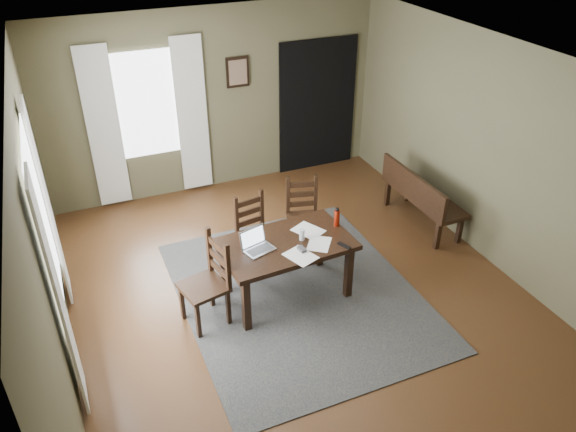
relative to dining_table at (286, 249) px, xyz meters
name	(u,v)px	position (x,y,z in m)	size (l,w,h in m)	color
ground	(298,294)	(0.13, -0.05, -0.65)	(5.00, 6.00, 0.01)	#492C16
room_shell	(300,153)	(0.13, -0.05, 1.16)	(5.02, 6.02, 2.71)	brown
rug	(298,294)	(0.13, -0.05, -0.64)	(2.60, 3.20, 0.01)	#363636
dining_table	(286,249)	(0.00, 0.00, 0.00)	(1.50, 0.95, 0.72)	black
chair_end	(208,283)	(-0.92, -0.07, -0.14)	(0.54, 0.54, 1.03)	black
chair_back_left	(255,233)	(-0.11, 0.69, -0.18)	(0.48, 0.48, 0.94)	black
chair_back_right	(303,216)	(0.59, 0.82, -0.17)	(0.51, 0.51, 0.96)	black
bench	(420,194)	(2.28, 0.71, -0.17)	(0.46, 1.42, 0.80)	black
laptop	(256,244)	(-0.34, 0.01, 0.15)	(0.38, 0.33, 0.22)	#B7B7BC
computer_mouse	(302,249)	(0.09, -0.22, 0.11)	(0.06, 0.11, 0.04)	#3F3F42
tv_remote	(344,246)	(0.55, -0.33, 0.10)	(0.04, 0.16, 0.02)	black
drinking_glass	(302,235)	(0.18, -0.03, 0.16)	(0.06, 0.06, 0.13)	silver
water_bottle	(337,218)	(0.67, 0.09, 0.19)	(0.08, 0.08, 0.23)	#B3230D
paper_b	(319,244)	(0.32, -0.18, 0.09)	(0.23, 0.30, 0.00)	white
paper_c	(308,230)	(0.33, 0.11, 0.09)	(0.25, 0.33, 0.00)	white
paper_e	(301,256)	(0.04, -0.31, 0.09)	(0.25, 0.33, 0.00)	white
window_left	(44,225)	(-2.34, 0.15, 0.80)	(0.01, 1.30, 1.70)	white
window_back	(146,105)	(-0.87, 2.92, 0.80)	(1.00, 0.01, 1.50)	white
curtain_left_near	(60,299)	(-2.31, -0.67, 0.55)	(0.03, 0.48, 2.30)	silver
curtain_left_far	(48,206)	(-2.31, 0.97, 0.55)	(0.03, 0.48, 2.30)	silver
curtain_back_left	(104,129)	(-1.49, 2.89, 0.55)	(0.44, 0.03, 2.30)	silver
curtain_back_right	(192,116)	(-0.25, 2.89, 0.55)	(0.44, 0.03, 2.30)	silver
framed_picture	(238,72)	(0.48, 2.91, 1.10)	(0.34, 0.03, 0.44)	black
doorway_back	(317,106)	(1.78, 2.92, 0.40)	(1.30, 0.03, 2.10)	black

